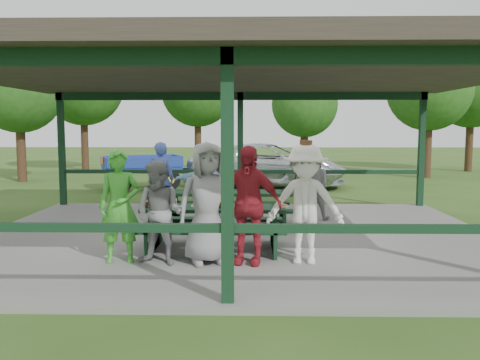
{
  "coord_description": "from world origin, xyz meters",
  "views": [
    {
      "loc": [
        0.27,
        -9.73,
        2.2
      ],
      "look_at": [
        0.08,
        -0.3,
        1.21
      ],
      "focal_mm": 38.0,
      "sensor_mm": 36.0,
      "label": 1
    }
  ],
  "objects_px": {
    "contestant_white_fedora": "(305,204)",
    "farm_trailer": "(142,171)",
    "picnic_table_far": "(228,204)",
    "contestant_red": "(247,205)",
    "contestant_grey_mid": "(207,203)",
    "contestant_grey_left": "(159,213)",
    "spectator_grey": "(313,185)",
    "spectator_blue": "(161,179)",
    "picnic_table_near": "(214,223)",
    "pickup_truck": "(268,165)",
    "spectator_lblue": "(209,182)",
    "contestant_green": "(120,206)"
  },
  "relations": [
    {
      "from": "contestant_grey_mid",
      "to": "contestant_white_fedora",
      "type": "bearing_deg",
      "value": -18.29
    },
    {
      "from": "spectator_lblue",
      "to": "picnic_table_far",
      "type": "bearing_deg",
      "value": 100.51
    },
    {
      "from": "spectator_blue",
      "to": "pickup_truck",
      "type": "relative_size",
      "value": 0.31
    },
    {
      "from": "contestant_grey_left",
      "to": "spectator_grey",
      "type": "relative_size",
      "value": 1.02
    },
    {
      "from": "picnic_table_near",
      "to": "picnic_table_far",
      "type": "bearing_deg",
      "value": 85.28
    },
    {
      "from": "picnic_table_near",
      "to": "contestant_grey_left",
      "type": "height_order",
      "value": "contestant_grey_left"
    },
    {
      "from": "contestant_grey_mid",
      "to": "spectator_grey",
      "type": "height_order",
      "value": "contestant_grey_mid"
    },
    {
      "from": "contestant_grey_mid",
      "to": "spectator_blue",
      "type": "bearing_deg",
      "value": 89.37
    },
    {
      "from": "contestant_grey_mid",
      "to": "farm_trailer",
      "type": "bearing_deg",
      "value": 87.49
    },
    {
      "from": "spectator_blue",
      "to": "pickup_truck",
      "type": "bearing_deg",
      "value": -119.24
    },
    {
      "from": "contestant_grey_left",
      "to": "spectator_grey",
      "type": "distance_m",
      "value": 4.8
    },
    {
      "from": "contestant_red",
      "to": "pickup_truck",
      "type": "bearing_deg",
      "value": 98.5
    },
    {
      "from": "contestant_white_fedora",
      "to": "spectator_grey",
      "type": "relative_size",
      "value": 1.22
    },
    {
      "from": "contestant_green",
      "to": "picnic_table_near",
      "type": "bearing_deg",
      "value": 19.14
    },
    {
      "from": "contestant_red",
      "to": "spectator_lblue",
      "type": "relative_size",
      "value": 1.07
    },
    {
      "from": "picnic_table_near",
      "to": "contestant_grey_mid",
      "type": "xyz_separation_m",
      "value": [
        -0.03,
        -0.86,
        0.47
      ]
    },
    {
      "from": "contestant_grey_mid",
      "to": "picnic_table_near",
      "type": "bearing_deg",
      "value": 67.9
    },
    {
      "from": "contestant_grey_left",
      "to": "spectator_grey",
      "type": "xyz_separation_m",
      "value": [
        2.82,
        3.89,
        -0.02
      ]
    },
    {
      "from": "picnic_table_near",
      "to": "contestant_red",
      "type": "height_order",
      "value": "contestant_red"
    },
    {
      "from": "picnic_table_near",
      "to": "spectator_grey",
      "type": "height_order",
      "value": "spectator_grey"
    },
    {
      "from": "spectator_lblue",
      "to": "spectator_grey",
      "type": "height_order",
      "value": "spectator_lblue"
    },
    {
      "from": "picnic_table_far",
      "to": "spectator_blue",
      "type": "bearing_deg",
      "value": 141.64
    },
    {
      "from": "contestant_green",
      "to": "contestant_white_fedora",
      "type": "height_order",
      "value": "contestant_white_fedora"
    },
    {
      "from": "contestant_grey_mid",
      "to": "contestant_red",
      "type": "bearing_deg",
      "value": -19.65
    },
    {
      "from": "contestant_white_fedora",
      "to": "spectator_grey",
      "type": "xyz_separation_m",
      "value": [
        0.6,
        3.77,
        -0.15
      ]
    },
    {
      "from": "picnic_table_far",
      "to": "contestant_red",
      "type": "relative_size",
      "value": 1.45
    },
    {
      "from": "contestant_red",
      "to": "spectator_grey",
      "type": "height_order",
      "value": "contestant_red"
    },
    {
      "from": "picnic_table_far",
      "to": "contestant_green",
      "type": "distance_m",
      "value": 3.24
    },
    {
      "from": "contestant_grey_left",
      "to": "farm_trailer",
      "type": "relative_size",
      "value": 0.45
    },
    {
      "from": "contestant_grey_left",
      "to": "contestant_grey_mid",
      "type": "height_order",
      "value": "contestant_grey_mid"
    },
    {
      "from": "farm_trailer",
      "to": "picnic_table_far",
      "type": "bearing_deg",
      "value": -88.65
    },
    {
      "from": "contestant_white_fedora",
      "to": "pickup_truck",
      "type": "xyz_separation_m",
      "value": [
        -0.18,
        10.87,
        -0.23
      ]
    },
    {
      "from": "picnic_table_far",
      "to": "contestant_grey_mid",
      "type": "distance_m",
      "value": 2.9
    },
    {
      "from": "contestant_grey_left",
      "to": "contestant_grey_mid",
      "type": "bearing_deg",
      "value": 24.52
    },
    {
      "from": "contestant_green",
      "to": "farm_trailer",
      "type": "relative_size",
      "value": 0.49
    },
    {
      "from": "contestant_white_fedora",
      "to": "spectator_blue",
      "type": "relative_size",
      "value": 1.08
    },
    {
      "from": "contestant_grey_mid",
      "to": "spectator_lblue",
      "type": "distance_m",
      "value": 3.85
    },
    {
      "from": "contestant_grey_left",
      "to": "contestant_white_fedora",
      "type": "distance_m",
      "value": 2.23
    },
    {
      "from": "spectator_lblue",
      "to": "spectator_grey",
      "type": "relative_size",
      "value": 1.09
    },
    {
      "from": "spectator_grey",
      "to": "contestant_red",
      "type": "bearing_deg",
      "value": 79.16
    },
    {
      "from": "contestant_red",
      "to": "spectator_blue",
      "type": "xyz_separation_m",
      "value": [
        -2.07,
        4.16,
        -0.03
      ]
    },
    {
      "from": "spectator_lblue",
      "to": "contestant_red",
      "type": "bearing_deg",
      "value": 87.77
    },
    {
      "from": "contestant_white_fedora",
      "to": "farm_trailer",
      "type": "xyz_separation_m",
      "value": [
        -4.69,
        10.17,
        -0.4
      ]
    },
    {
      "from": "contestant_grey_left",
      "to": "contestant_red",
      "type": "distance_m",
      "value": 1.34
    },
    {
      "from": "contestant_grey_mid",
      "to": "spectator_lblue",
      "type": "xyz_separation_m",
      "value": [
        -0.28,
        3.84,
        -0.09
      ]
    },
    {
      "from": "contestant_white_fedora",
      "to": "spectator_lblue",
      "type": "height_order",
      "value": "contestant_white_fedora"
    },
    {
      "from": "picnic_table_near",
      "to": "contestant_white_fedora",
      "type": "relative_size",
      "value": 1.27
    },
    {
      "from": "pickup_truck",
      "to": "farm_trailer",
      "type": "relative_size",
      "value": 1.61
    },
    {
      "from": "contestant_grey_left",
      "to": "spectator_blue",
      "type": "relative_size",
      "value": 0.91
    },
    {
      "from": "contestant_white_fedora",
      "to": "farm_trailer",
      "type": "distance_m",
      "value": 11.2
    }
  ]
}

